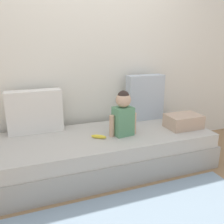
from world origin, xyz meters
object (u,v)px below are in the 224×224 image
Objects in this scene: toddler at (123,114)px; banana at (99,137)px; couch at (104,152)px; folded_blanket at (183,121)px; throw_pillow_right at (145,97)px; throw_pillow_left at (35,112)px.

toddler reaches higher than banana.
couch is 1.01m from folded_blanket.
throw_pillow_right is 1.44× the size of folded_blanket.
couch is at bearing 45.40° from banana.
couch is 4.30× the size of throw_pillow_right.
throw_pillow_left is 1.72m from folded_blanket.
banana is at bearing -178.48° from toddler.
folded_blanket is (0.28, -0.46, -0.21)m from throw_pillow_right.
toddler is 0.36m from banana.
couch is 14.61× the size of banana.
throw_pillow_right is 0.58m from folded_blanket.
throw_pillow_left is at bearing 180.00° from throw_pillow_right.
throw_pillow_right is at bearing 0.00° from throw_pillow_left.
throw_pillow_left is 1.21× the size of toddler.
banana reaches higher than couch.
folded_blanket is at bearing -6.67° from couch.
throw_pillow_left is at bearing 154.45° from toddler.
throw_pillow_left is 1.37m from throw_pillow_right.
banana is (-0.76, -0.43, -0.27)m from throw_pillow_right.
throw_pillow_left is 0.98m from toddler.
folded_blanket is (0.96, -0.11, 0.29)m from couch.
couch is at bearing 173.33° from folded_blanket.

